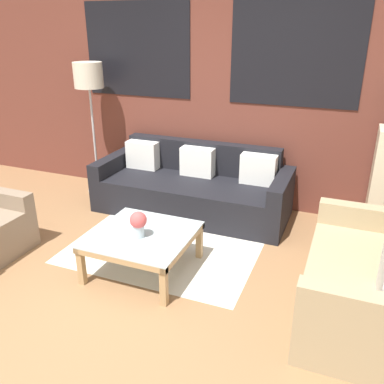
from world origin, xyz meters
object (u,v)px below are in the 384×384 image
(couch_dark, at_px, (193,188))
(floor_lamp, at_px, (89,82))
(coffee_table, at_px, (143,239))
(flower_vase, at_px, (138,223))
(settee_vintage, at_px, (369,281))

(couch_dark, distance_m, floor_lamp, 1.83)
(couch_dark, xyz_separation_m, coffee_table, (0.07, -1.37, 0.03))
(couch_dark, distance_m, coffee_table, 1.37)
(coffee_table, bearing_deg, floor_lamp, 135.14)
(flower_vase, bearing_deg, coffee_table, 89.48)
(settee_vintage, height_order, coffee_table, settee_vintage)
(floor_lamp, height_order, flower_vase, floor_lamp)
(coffee_table, distance_m, flower_vase, 0.20)
(coffee_table, xyz_separation_m, flower_vase, (-0.00, -0.06, 0.19))
(couch_dark, height_order, flower_vase, couch_dark)
(flower_vase, bearing_deg, floor_lamp, 133.99)
(couch_dark, relative_size, settee_vintage, 1.51)
(couch_dark, height_order, floor_lamp, floor_lamp)
(settee_vintage, bearing_deg, flower_vase, -175.93)
(settee_vintage, distance_m, coffee_table, 1.87)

